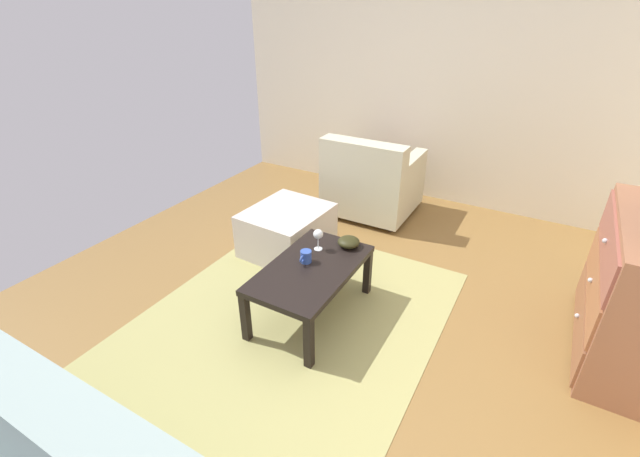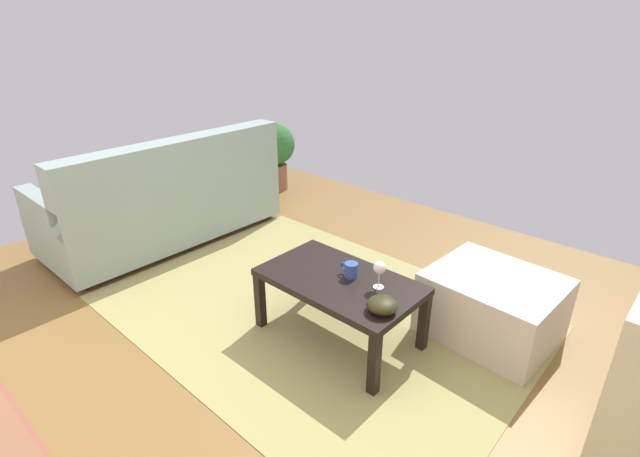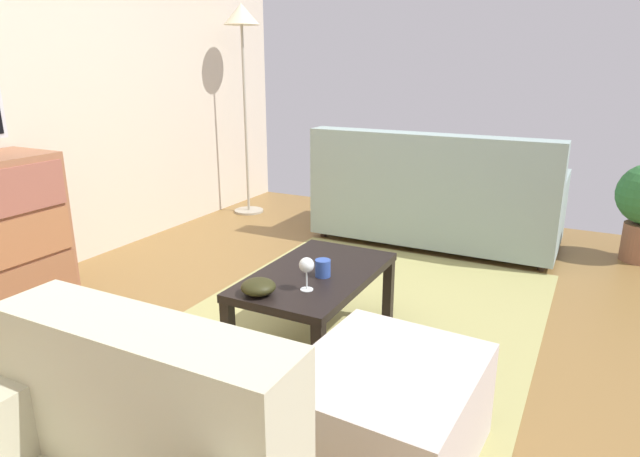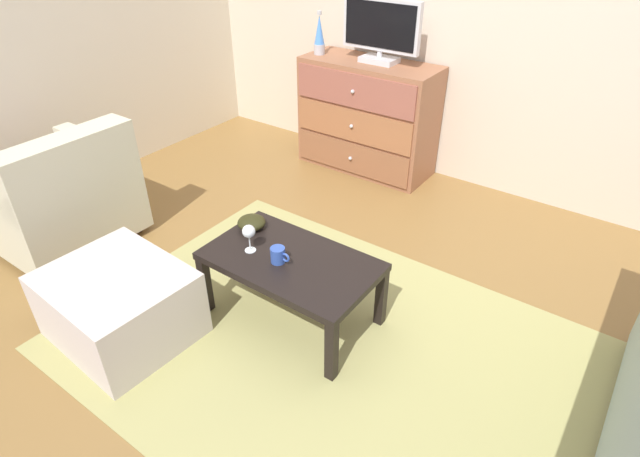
# 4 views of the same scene
# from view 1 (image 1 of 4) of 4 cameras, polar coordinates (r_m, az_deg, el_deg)

# --- Properties ---
(ground_plane) EXTENTS (5.52, 4.58, 0.05)m
(ground_plane) POSITION_cam_1_polar(r_m,az_deg,el_deg) (3.00, -0.13, -13.15)
(ground_plane) COLOR olive
(wall_plain_left) EXTENTS (0.12, 4.58, 2.56)m
(wall_plain_left) POSITION_cam_1_polar(r_m,az_deg,el_deg) (4.65, 16.33, 19.02)
(wall_plain_left) COLOR beige
(wall_plain_left) RESTS_ON ground_plane
(area_rug) EXTENTS (2.60, 1.90, 0.01)m
(area_rug) POSITION_cam_1_polar(r_m,az_deg,el_deg) (2.94, -5.61, -13.64)
(area_rug) COLOR tan
(area_rug) RESTS_ON ground_plane
(dresser) EXTENTS (1.11, 0.49, 0.90)m
(dresser) POSITION_cam_1_polar(r_m,az_deg,el_deg) (3.14, 36.75, -6.83)
(dresser) COLOR #945E41
(dresser) RESTS_ON ground_plane
(coffee_table) EXTENTS (0.91, 0.53, 0.40)m
(coffee_table) POSITION_cam_1_polar(r_m,az_deg,el_deg) (2.87, -1.23, -5.97)
(coffee_table) COLOR black
(coffee_table) RESTS_ON ground_plane
(wine_glass) EXTENTS (0.07, 0.07, 0.16)m
(wine_glass) POSITION_cam_1_polar(r_m,az_deg,el_deg) (2.97, -0.24, -0.86)
(wine_glass) COLOR silver
(wine_glass) RESTS_ON coffee_table
(mug) EXTENTS (0.11, 0.08, 0.08)m
(mug) POSITION_cam_1_polar(r_m,az_deg,el_deg) (2.86, -1.92, -3.78)
(mug) COLOR #2F4EA4
(mug) RESTS_ON coffee_table
(bowl_decorative) EXTENTS (0.16, 0.16, 0.07)m
(bowl_decorative) POSITION_cam_1_polar(r_m,az_deg,el_deg) (3.05, 3.86, -1.81)
(bowl_decorative) COLOR #292911
(bowl_decorative) RESTS_ON coffee_table
(armchair) EXTENTS (0.80, 0.82, 0.82)m
(armchair) POSITION_cam_1_polar(r_m,az_deg,el_deg) (4.32, 6.93, 6.24)
(armchair) COLOR #332319
(armchair) RESTS_ON ground_plane
(ottoman) EXTENTS (0.73, 0.64, 0.39)m
(ottoman) POSITION_cam_1_polar(r_m,az_deg,el_deg) (3.70, -4.42, -0.23)
(ottoman) COLOR beige
(ottoman) RESTS_ON ground_plane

